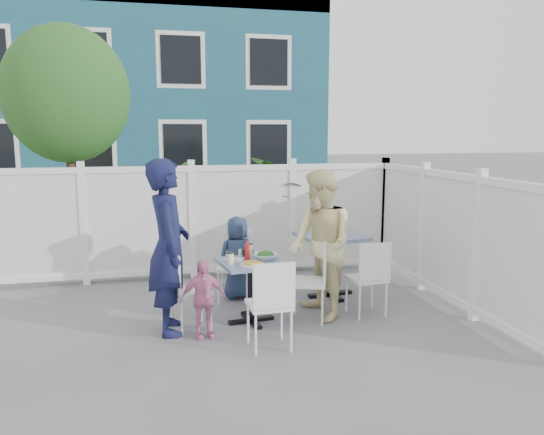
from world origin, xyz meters
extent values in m
plane|color=slate|center=(0.00, 0.00, 0.00)|extent=(80.00, 80.00, 0.00)
cube|color=gray|center=(0.00, 3.80, 0.01)|extent=(24.00, 2.60, 0.01)
cube|color=black|center=(0.00, 7.50, 0.00)|extent=(24.00, 5.00, 0.01)
cube|color=gray|center=(0.00, 10.60, 0.01)|extent=(24.00, 1.60, 0.01)
cube|color=navy|center=(-0.50, 14.00, 3.00)|extent=(11.00, 6.00, 6.00)
cube|color=black|center=(-3.00, 11.02, 1.60)|extent=(1.20, 0.04, 1.40)
cube|color=black|center=(1.00, 11.02, 1.60)|extent=(1.20, 0.04, 1.40)
cube|color=black|center=(-3.00, 11.02, 4.10)|extent=(1.20, 0.04, 1.40)
cube|color=black|center=(1.00, 11.02, 4.10)|extent=(1.20, 0.04, 1.40)
cube|color=white|center=(0.10, 2.40, 0.82)|extent=(5.80, 0.04, 1.40)
cube|color=white|center=(0.10, 2.40, 1.56)|extent=(5.86, 0.08, 0.08)
cube|color=white|center=(0.10, 2.40, 0.06)|extent=(5.86, 0.08, 0.12)
cube|color=white|center=(3.00, 0.60, 0.82)|extent=(0.04, 3.60, 1.40)
cube|color=white|center=(3.00, 0.60, 1.56)|extent=(0.08, 3.66, 0.08)
cube|color=white|center=(3.00, 0.60, 0.06)|extent=(0.08, 3.66, 0.12)
cylinder|color=#382316|center=(-1.60, 3.30, 1.20)|extent=(0.12, 0.12, 2.40)
ellipsoid|color=#20501A|center=(-1.60, 3.30, 2.60)|extent=(1.80, 1.62, 1.98)
cube|color=gold|center=(-2.29, 4.00, 0.67)|extent=(0.77, 0.59, 1.33)
imported|color=#20501A|center=(-0.14, 3.10, 0.83)|extent=(1.06, 1.06, 1.65)
imported|color=#20501A|center=(1.72, 3.00, 0.84)|extent=(1.34, 1.54, 1.67)
cube|color=#465D83|center=(0.58, 0.48, 0.67)|extent=(0.74, 0.74, 0.04)
cylinder|color=black|center=(0.58, 0.48, 0.33)|extent=(0.07, 0.07, 0.63)
cube|color=black|center=(0.58, 0.48, 0.02)|extent=(0.52, 0.15, 0.04)
cube|color=black|center=(0.58, 0.48, 0.02)|extent=(0.15, 0.52, 0.04)
cube|color=#465D83|center=(1.73, 1.18, 0.77)|extent=(0.85, 0.85, 0.04)
cylinder|color=black|center=(1.73, 1.18, 0.39)|extent=(0.09, 0.09, 0.73)
cube|color=black|center=(1.73, 1.18, 0.02)|extent=(0.60, 0.17, 0.04)
cube|color=black|center=(1.73, 1.18, 0.02)|extent=(0.17, 0.60, 0.04)
cube|color=white|center=(-0.07, 0.44, 0.41)|extent=(0.44, 0.45, 0.04)
cube|color=white|center=(-0.24, 0.40, 0.63)|extent=(0.11, 0.38, 0.41)
cylinder|color=white|center=(0.04, 0.63, 0.20)|extent=(0.02, 0.02, 0.41)
cylinder|color=white|center=(0.11, 0.31, 0.20)|extent=(0.02, 0.02, 0.41)
cylinder|color=white|center=(-0.26, 0.56, 0.20)|extent=(0.02, 0.02, 0.41)
cylinder|color=white|center=(-0.19, 0.24, 0.20)|extent=(0.02, 0.02, 0.41)
cube|color=white|center=(1.20, 0.41, 0.43)|extent=(0.50, 0.51, 0.04)
cube|color=white|center=(1.37, 0.35, 0.67)|extent=(0.16, 0.39, 0.43)
cylinder|color=white|center=(0.99, 0.30, 0.22)|extent=(0.02, 0.02, 0.43)
cylinder|color=white|center=(1.11, 0.62, 0.22)|extent=(0.02, 0.02, 0.43)
cylinder|color=white|center=(1.30, 0.19, 0.22)|extent=(0.02, 0.02, 0.43)
cylinder|color=white|center=(1.41, 0.51, 0.22)|extent=(0.02, 0.02, 0.43)
cube|color=white|center=(0.51, 1.21, 0.43)|extent=(0.49, 0.48, 0.04)
cube|color=white|center=(0.56, 1.38, 0.67)|extent=(0.39, 0.14, 0.43)
cylinder|color=white|center=(0.63, 1.00, 0.21)|extent=(0.02, 0.02, 0.43)
cylinder|color=white|center=(0.30, 1.10, 0.21)|extent=(0.02, 0.02, 0.43)
cylinder|color=white|center=(0.72, 1.31, 0.21)|extent=(0.02, 0.02, 0.43)
cylinder|color=white|center=(0.39, 1.41, 0.21)|extent=(0.02, 0.02, 0.43)
cube|color=white|center=(0.62, -0.24, 0.43)|extent=(0.42, 0.40, 0.04)
cube|color=white|center=(0.63, -0.42, 0.67)|extent=(0.40, 0.05, 0.43)
cylinder|color=white|center=(0.44, -0.09, 0.22)|extent=(0.02, 0.02, 0.43)
cylinder|color=white|center=(0.78, -0.07, 0.22)|extent=(0.02, 0.02, 0.43)
cylinder|color=white|center=(0.45, -0.41, 0.22)|extent=(0.02, 0.02, 0.43)
cylinder|color=white|center=(0.80, -0.40, 0.22)|extent=(0.02, 0.02, 0.43)
cube|color=white|center=(1.91, 0.44, 0.42)|extent=(0.43, 0.41, 0.04)
cube|color=white|center=(1.92, 0.26, 0.65)|extent=(0.39, 0.07, 0.42)
cylinder|color=white|center=(1.72, 0.58, 0.21)|extent=(0.02, 0.02, 0.42)
cylinder|color=white|center=(2.05, 0.61, 0.21)|extent=(0.02, 0.02, 0.42)
cylinder|color=white|center=(1.76, 0.26, 0.21)|extent=(0.02, 0.02, 0.42)
cylinder|color=white|center=(2.09, 0.30, 0.21)|extent=(0.02, 0.02, 0.42)
imported|color=#12163A|center=(-0.29, 0.40, 0.90)|extent=(0.43, 0.66, 1.81)
imported|color=#D9BE51|center=(1.36, 0.46, 0.83)|extent=(0.75, 0.90, 1.67)
imported|color=#22324F|center=(0.57, 1.36, 0.52)|extent=(0.55, 0.41, 1.04)
imported|color=pink|center=(0.02, 0.16, 0.41)|extent=(0.50, 0.29, 0.81)
cylinder|color=white|center=(0.56, 0.30, 0.70)|extent=(0.25, 0.25, 0.02)
cylinder|color=white|center=(0.41, 0.56, 0.69)|extent=(0.20, 0.20, 0.01)
imported|color=white|center=(0.75, 0.53, 0.72)|extent=(0.25, 0.25, 0.06)
cylinder|color=beige|center=(0.34, 0.41, 0.74)|extent=(0.08, 0.08, 0.11)
cylinder|color=beige|center=(0.61, 0.73, 0.75)|extent=(0.08, 0.08, 0.13)
cylinder|color=#B4171A|center=(0.55, 0.54, 0.77)|extent=(0.05, 0.05, 0.17)
cylinder|color=white|center=(0.50, 0.74, 0.73)|extent=(0.03, 0.03, 0.08)
cylinder|color=black|center=(0.54, 0.71, 0.72)|extent=(0.03, 0.03, 0.07)
camera|label=1|loc=(-0.43, -5.00, 2.08)|focal=35.00mm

